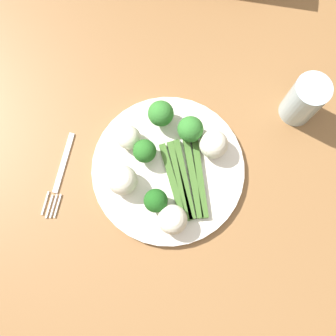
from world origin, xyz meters
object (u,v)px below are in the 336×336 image
object	(u,v)px
plate	(168,169)
cauliflower_back	(122,180)
broccoli_front	(190,129)
fork	(60,175)
cauliflower_edge	(128,137)
broccoli_back_right	(156,201)
broccoli_near_center	(145,151)
water_glass	(304,100)
asparagus_bundle	(186,179)
cauliflower_front_left	(214,144)
cauliflower_mid	(172,220)
broccoli_outer_edge	(161,114)
dining_table	(183,205)

from	to	relation	value
plate	cauliflower_back	bearing A→B (deg)	14.51
broccoli_front	fork	distance (m)	0.26
broccoli_front	cauliflower_edge	xyz separation A→B (m)	(0.11, 0.00, -0.01)
broccoli_front	broccoli_back_right	world-z (taller)	broccoli_front
broccoli_near_center	water_glass	bearing A→B (deg)	-166.05
asparagus_bundle	water_glass	bearing A→B (deg)	-67.96
plate	broccoli_near_center	xyz separation A→B (m)	(0.04, -0.03, 0.04)
broccoli_front	cauliflower_front_left	bearing A→B (deg)	144.53
asparagus_bundle	broccoli_front	distance (m)	0.09
cauliflower_mid	broccoli_front	bearing A→B (deg)	-105.36
broccoli_near_center	cauliflower_mid	world-z (taller)	same
plate	cauliflower_front_left	world-z (taller)	cauliflower_front_left
plate	cauliflower_mid	size ratio (longest dim) A/B	5.40
broccoli_back_right	cauliflower_mid	xyz separation A→B (m)	(-0.03, 0.03, -0.00)
asparagus_bundle	cauliflower_edge	xyz separation A→B (m)	(0.10, -0.08, 0.02)
asparagus_bundle	broccoli_near_center	world-z (taller)	broccoli_near_center
broccoli_near_center	cauliflower_front_left	world-z (taller)	same
broccoli_near_center	cauliflower_mid	size ratio (longest dim) A/B	0.99
asparagus_bundle	broccoli_outer_edge	bearing A→B (deg)	10.47
broccoli_back_right	cauliflower_front_left	distance (m)	0.15
broccoli_near_center	fork	xyz separation A→B (m)	(0.16, 0.02, -0.04)
dining_table	plate	xyz separation A→B (m)	(0.03, -0.05, 0.12)
water_glass	broccoli_near_center	bearing A→B (deg)	13.95
cauliflower_edge	cauliflower_back	bearing A→B (deg)	80.16
plate	broccoli_front	size ratio (longest dim) A/B	4.86
cauliflower_edge	cauliflower_back	distance (m)	0.08
broccoli_front	fork	world-z (taller)	broccoli_front
plate	cauliflower_edge	bearing A→B (deg)	-40.46
broccoli_front	cauliflower_back	size ratio (longest dim) A/B	1.08
cauliflower_back	broccoli_front	bearing A→B (deg)	-146.65
cauliflower_edge	cauliflower_back	size ratio (longest dim) A/B	0.82
plate	cauliflower_edge	size ratio (longest dim) A/B	6.39
dining_table	broccoli_front	distance (m)	0.20
cauliflower_front_left	water_glass	size ratio (longest dim) A/B	0.48
broccoli_near_center	cauliflower_edge	bearing A→B (deg)	-46.73
plate	broccoli_near_center	world-z (taller)	broccoli_near_center
plate	cauliflower_front_left	xyz separation A→B (m)	(-0.09, -0.03, 0.03)
broccoli_front	broccoli_outer_edge	size ratio (longest dim) A/B	1.00
broccoli_back_right	cauliflower_front_left	bearing A→B (deg)	-139.01
cauliflower_mid	cauliflower_front_left	world-z (taller)	same
broccoli_front	cauliflower_edge	world-z (taller)	broccoli_front
plate	asparagus_bundle	bearing A→B (deg)	143.04
cauliflower_mid	fork	world-z (taller)	cauliflower_mid
broccoli_back_right	water_glass	distance (m)	0.33
broccoli_back_right	cauliflower_back	bearing A→B (deg)	-35.87
broccoli_outer_edge	water_glass	world-z (taller)	water_glass
broccoli_front	fork	size ratio (longest dim) A/B	0.36
broccoli_outer_edge	fork	distance (m)	0.22
broccoli_back_right	plate	bearing A→B (deg)	-112.41
fork	water_glass	distance (m)	0.48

